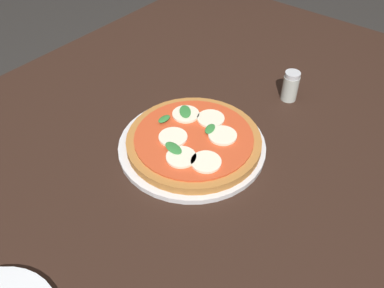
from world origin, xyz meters
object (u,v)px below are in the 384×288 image
at_px(serving_tray, 192,145).
at_px(pizza, 194,140).
at_px(pepper_shaker, 290,86).
at_px(dining_table, 197,151).

relative_size(serving_tray, pizza, 1.10).
bearing_deg(serving_tray, pepper_shaker, 165.23).
bearing_deg(pizza, dining_table, -146.87).
height_order(serving_tray, pizza, pizza).
bearing_deg(dining_table, serving_tray, 30.10).
height_order(dining_table, pepper_shaker, pepper_shaker).
relative_size(pizza, pepper_shaker, 3.80).
height_order(dining_table, pizza, pizza).
relative_size(dining_table, serving_tray, 4.51).
xyz_separation_m(dining_table, pizza, (0.07, 0.04, 0.11)).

